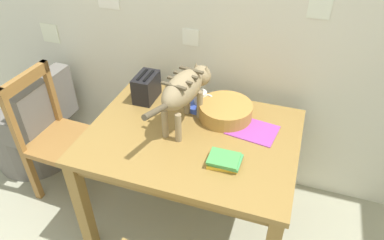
% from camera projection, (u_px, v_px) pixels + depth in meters
% --- Properties ---
extents(wall_rear, '(5.06, 0.11, 2.50)m').
position_uv_depth(wall_rear, '(218.00, 12.00, 2.20)').
color(wall_rear, silver).
rests_on(wall_rear, ground_plane).
extents(dining_table, '(1.19, 0.90, 0.76)m').
position_uv_depth(dining_table, '(192.00, 146.00, 2.07)').
color(dining_table, olive).
rests_on(dining_table, ground_plane).
extents(cat, '(0.21, 0.64, 0.34)m').
position_uv_depth(cat, '(185.00, 89.00, 1.95)').
color(cat, '#907D5A').
rests_on(cat, dining_table).
extents(saucer_bowl, '(0.19, 0.19, 0.03)m').
position_uv_depth(saucer_bowl, '(201.00, 105.00, 2.22)').
color(saucer_bowl, blue).
rests_on(saucer_bowl, dining_table).
extents(coffee_mug, '(0.12, 0.08, 0.08)m').
position_uv_depth(coffee_mug, '(201.00, 97.00, 2.19)').
color(coffee_mug, white).
rests_on(coffee_mug, saucer_bowl).
extents(magazine, '(0.30, 0.25, 0.01)m').
position_uv_depth(magazine, '(253.00, 130.00, 2.04)').
color(magazine, purple).
rests_on(magazine, dining_table).
extents(book_stack, '(0.18, 0.14, 0.05)m').
position_uv_depth(book_stack, '(224.00, 160.00, 1.81)').
color(book_stack, gold).
rests_on(book_stack, dining_table).
extents(wicker_basket, '(0.32, 0.32, 0.09)m').
position_uv_depth(wicker_basket, '(226.00, 111.00, 2.12)').
color(wicker_basket, '#B0813C').
rests_on(wicker_basket, dining_table).
extents(toaster, '(0.12, 0.20, 0.18)m').
position_uv_depth(toaster, '(146.00, 87.00, 2.26)').
color(toaster, black).
rests_on(toaster, dining_table).
extents(wooden_chair_near, '(0.44, 0.44, 0.93)m').
position_uv_depth(wooden_chair_near, '(59.00, 138.00, 2.45)').
color(wooden_chair_near, olive).
rests_on(wooden_chair_near, ground_plane).
extents(wicker_armchair, '(0.61, 0.61, 0.78)m').
position_uv_depth(wicker_armchair, '(33.00, 131.00, 2.81)').
color(wicker_armchair, slate).
rests_on(wicker_armchair, ground_plane).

